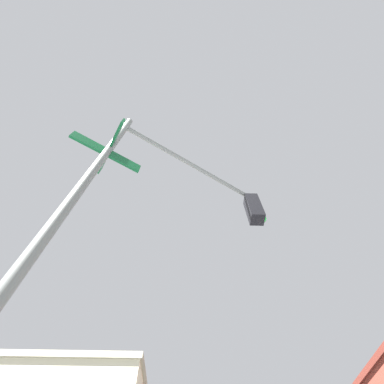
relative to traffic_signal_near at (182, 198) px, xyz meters
name	(u,v)px	position (x,y,z in m)	size (l,w,h in m)	color
traffic_signal_near	(182,198)	(0.00, 0.00, 0.00)	(3.36, 2.16, 6.35)	slate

